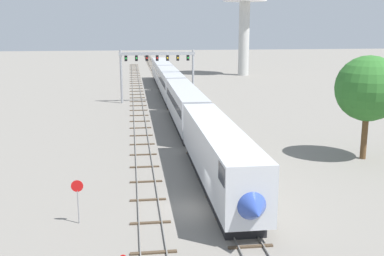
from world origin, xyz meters
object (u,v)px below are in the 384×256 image
object	(u,v)px
passenger_train	(176,93)
signal_gantry	(157,64)
stop_sign	(78,195)
trackside_tree_left	(368,89)

from	to	relation	value
passenger_train	signal_gantry	distance (m)	8.86
signal_gantry	stop_sign	bearing A→B (deg)	-99.47
passenger_train	stop_sign	size ratio (longest dim) A/B	30.34
passenger_train	stop_sign	distance (m)	39.98
signal_gantry	trackside_tree_left	world-z (taller)	trackside_tree_left
passenger_train	trackside_tree_left	world-z (taller)	trackside_tree_left
trackside_tree_left	stop_sign	bearing A→B (deg)	-155.26
signal_gantry	stop_sign	xyz separation A→B (m)	(-7.75, -46.47, -4.35)
stop_sign	trackside_tree_left	bearing A→B (deg)	24.74
passenger_train	stop_sign	world-z (taller)	passenger_train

